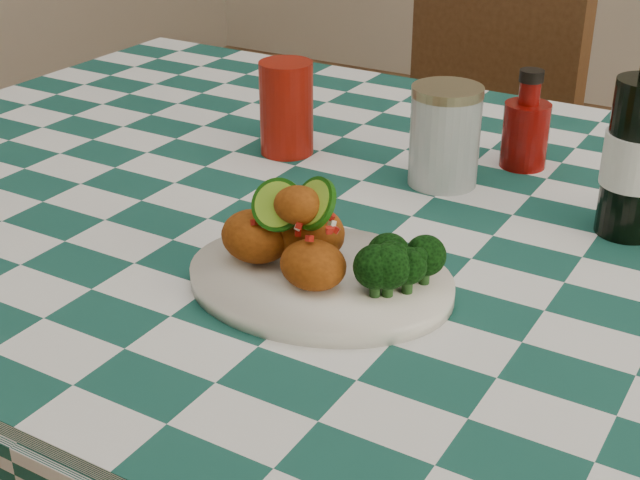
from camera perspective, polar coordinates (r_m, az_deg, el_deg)
The scene contains 8 objects.
dining_table at distance 1.28m, azimuth 5.05°, elevation -14.53°, with size 1.66×1.06×0.79m, color #164B40, non-canonical shape.
plate at distance 0.90m, azimuth -0.00°, elevation -2.60°, with size 0.27×0.21×0.02m, color white, non-canonical shape.
fried_chicken_pile at distance 0.89m, azimuth -1.07°, elevation 0.75°, with size 0.14×0.10×0.09m, color #95420E, non-canonical shape.
broccoli_side at distance 0.86m, azimuth 5.61°, elevation -1.66°, with size 0.07×0.07×0.05m, color black, non-canonical shape.
red_tumbler at distance 1.24m, azimuth -2.17°, elevation 8.43°, with size 0.07×0.07×0.13m, color maroon.
ketchup_bottle at distance 1.22m, azimuth 13.10°, elevation 7.55°, with size 0.06×0.06×0.13m, color #680805, non-canonical shape.
mason_jar at distance 1.14m, azimuth 7.99°, elevation 6.62°, with size 0.09×0.09×0.13m, color #B2BCBA, non-canonical shape.
wooden_chair_left at distance 1.94m, azimuth 7.10°, elevation 3.13°, with size 0.43×0.45×0.94m, color #472814, non-canonical shape.
Camera 1 is at (0.40, -0.88, 1.24)m, focal length 50.00 mm.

